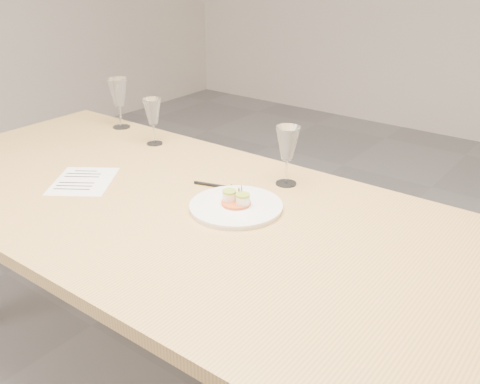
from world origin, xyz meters
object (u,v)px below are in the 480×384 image
Objects in this scene: dining_table at (205,232)px; wine_glass_1 at (153,113)px; ballpoint_pen at (215,185)px; wine_glass_2 at (288,145)px; recipe_sheet at (83,181)px; dinner_plate at (236,206)px; wine_glass_0 at (118,94)px.

wine_glass_1 is at bearing 148.26° from dining_table.
ballpoint_pen is 0.80× the size of wine_glass_1.
wine_glass_1 is at bearing 178.43° from wine_glass_2.
recipe_sheet is 2.08× the size of ballpoint_pen.
dinner_plate is 1.31× the size of wine_glass_0.
wine_glass_2 reaches higher than ballpoint_pen.
dinner_plate is at bearing -20.43° from wine_glass_0.
wine_glass_1 is (-0.57, 0.35, 0.20)m from dining_table.
recipe_sheet is at bearing -144.71° from wine_glass_2.
wine_glass_2 reaches higher than dinner_plate.
wine_glass_1 is 0.65m from wine_glass_2.
wine_glass_0 is 0.29m from wine_glass_1.
dinner_plate is 0.29m from wine_glass_2.
recipe_sheet is 1.54× the size of wine_glass_2.
ballpoint_pen is at bearing 150.30° from dinner_plate.
dining_table is at bearing -127.74° from dinner_plate.
wine_glass_0 is at bearing 159.57° from dinner_plate.
wine_glass_1 is 0.93× the size of wine_glass_2.
dining_table is at bearing -26.29° from wine_glass_0.
ballpoint_pen is (-0.16, 0.09, -0.01)m from dinner_plate.
wine_glass_1 reaches higher than recipe_sheet.
wine_glass_2 reaches higher than wine_glass_1.
ballpoint_pen is at bearing -18.32° from wine_glass_0.
wine_glass_0 is at bearing 166.56° from wine_glass_1.
wine_glass_1 is at bearing 156.68° from dinner_plate.
dinner_plate is 0.92× the size of recipe_sheet.
wine_glass_1 is (0.28, -0.07, -0.02)m from wine_glass_0.
wine_glass_0 is at bearing 153.71° from dining_table.
wine_glass_2 reaches higher than recipe_sheet.
dinner_plate is at bearing -94.25° from wine_glass_2.
wine_glass_0 reaches higher than ballpoint_pen.
wine_glass_0 is (-0.85, 0.42, 0.22)m from dining_table.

